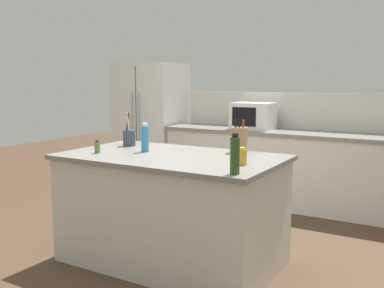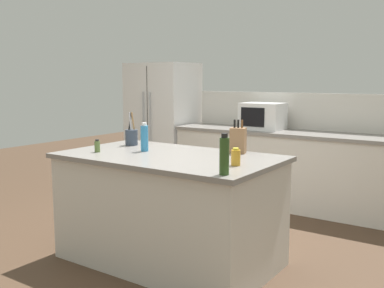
# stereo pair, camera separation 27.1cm
# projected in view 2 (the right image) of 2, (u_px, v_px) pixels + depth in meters

# --- Properties ---
(ground_plane) EXTENTS (14.00, 14.00, 0.00)m
(ground_plane) POSITION_uv_depth(u_px,v_px,m) (169.00, 260.00, 3.93)
(ground_plane) COLOR #473323
(back_counter_run) EXTENTS (3.23, 0.66, 0.94)m
(back_counter_run) POSITION_uv_depth(u_px,v_px,m) (297.00, 170.00, 5.49)
(back_counter_run) COLOR beige
(back_counter_run) RESTS_ON ground_plane
(wall_backsplash) EXTENTS (3.19, 0.03, 0.46)m
(wall_backsplash) POSITION_uv_depth(u_px,v_px,m) (309.00, 111.00, 5.65)
(wall_backsplash) COLOR beige
(wall_backsplash) RESTS_ON back_counter_run
(kitchen_island) EXTENTS (1.85, 1.08, 0.94)m
(kitchen_island) POSITION_uv_depth(u_px,v_px,m) (169.00, 208.00, 3.86)
(kitchen_island) COLOR beige
(kitchen_island) RESTS_ON ground_plane
(refrigerator) EXTENTS (0.93, 0.75, 1.80)m
(refrigerator) POSITION_uv_depth(u_px,v_px,m) (163.00, 125.00, 6.66)
(refrigerator) COLOR white
(refrigerator) RESTS_ON ground_plane
(microwave) EXTENTS (0.51, 0.39, 0.34)m
(microwave) POSITION_uv_depth(u_px,v_px,m) (263.00, 116.00, 5.67)
(microwave) COLOR white
(microwave) RESTS_ON back_counter_run
(knife_block) EXTENTS (0.15, 0.13, 0.29)m
(knife_block) POSITION_uv_depth(u_px,v_px,m) (238.00, 140.00, 3.86)
(knife_block) COLOR #936B47
(knife_block) RESTS_ON kitchen_island
(utensil_crock) EXTENTS (0.12, 0.12, 0.32)m
(utensil_crock) POSITION_uv_depth(u_px,v_px,m) (131.00, 137.00, 4.33)
(utensil_crock) COLOR #333D4C
(utensil_crock) RESTS_ON kitchen_island
(honey_jar) EXTENTS (0.07, 0.07, 0.13)m
(honey_jar) POSITION_uv_depth(u_px,v_px,m) (236.00, 157.00, 3.32)
(honey_jar) COLOR gold
(honey_jar) RESTS_ON kitchen_island
(spice_jar_oregano) EXTENTS (0.05, 0.05, 0.11)m
(spice_jar_oregano) POSITION_uv_depth(u_px,v_px,m) (97.00, 146.00, 3.93)
(spice_jar_oregano) COLOR #567038
(spice_jar_oregano) RESTS_ON kitchen_island
(dish_soap_bottle) EXTENTS (0.07, 0.07, 0.25)m
(dish_soap_bottle) POSITION_uv_depth(u_px,v_px,m) (144.00, 138.00, 3.97)
(dish_soap_bottle) COLOR #3384BC
(dish_soap_bottle) RESTS_ON kitchen_island
(olive_oil_bottle) EXTENTS (0.07, 0.07, 0.28)m
(olive_oil_bottle) POSITION_uv_depth(u_px,v_px,m) (224.00, 155.00, 2.99)
(olive_oil_bottle) COLOR #2D4C1E
(olive_oil_bottle) RESTS_ON kitchen_island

